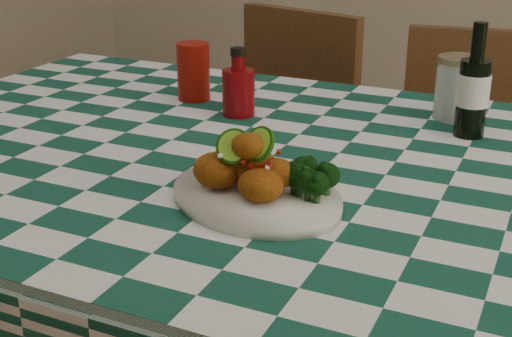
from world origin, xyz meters
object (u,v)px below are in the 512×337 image
at_px(plate, 256,197).
at_px(wooden_chair_left, 260,170).
at_px(fried_chicken_pile, 251,162).
at_px(red_tumbler, 193,71).
at_px(ketchup_bottle, 239,82).
at_px(beer_bottle, 474,80).
at_px(mason_jar, 458,88).
at_px(wooden_chair_right, 467,208).

relative_size(plate, wooden_chair_left, 0.32).
xyz_separation_m(fried_chicken_pile, red_tumbler, (-0.35, 0.44, -0.00)).
xyz_separation_m(ketchup_bottle, beer_bottle, (0.45, 0.07, 0.04)).
xyz_separation_m(ketchup_bottle, mason_jar, (0.41, 0.16, -0.01)).
height_order(fried_chicken_pile, red_tumbler, red_tumbler).
height_order(plate, wooden_chair_left, wooden_chair_left).
bearing_deg(ketchup_bottle, beer_bottle, 8.21).
xyz_separation_m(ketchup_bottle, wooden_chair_right, (0.42, 0.51, -0.42)).
distance_m(fried_chicken_pile, wooden_chair_left, 1.05).
bearing_deg(red_tumbler, mason_jar, 10.26).
xyz_separation_m(mason_jar, wooden_chair_right, (0.01, 0.34, -0.41)).
xyz_separation_m(red_tumbler, wooden_chair_right, (0.56, 0.44, -0.41)).
height_order(plate, wooden_chair_right, wooden_chair_right).
distance_m(red_tumbler, beer_bottle, 0.60).
height_order(red_tumbler, ketchup_bottle, ketchup_bottle).
bearing_deg(wooden_chair_right, beer_bottle, -93.90).
distance_m(beer_bottle, wooden_chair_left, 0.89).
bearing_deg(plate, ketchup_bottle, 119.44).
bearing_deg(ketchup_bottle, plate, -60.56).
height_order(red_tumbler, wooden_chair_left, red_tumbler).
xyz_separation_m(plate, wooden_chair_left, (-0.39, 0.89, -0.35)).
distance_m(red_tumbler, mason_jar, 0.56).
bearing_deg(red_tumbler, beer_bottle, 0.25).
distance_m(mason_jar, wooden_chair_left, 0.79).
height_order(ketchup_bottle, beer_bottle, beer_bottle).
bearing_deg(plate, wooden_chair_left, 114.03).
relative_size(plate, red_tumbler, 2.25).
bearing_deg(plate, mason_jar, 70.20).
distance_m(ketchup_bottle, wooden_chair_left, 0.67).
xyz_separation_m(fried_chicken_pile, beer_bottle, (0.25, 0.45, 0.04)).
xyz_separation_m(beer_bottle, wooden_chair_right, (-0.04, 0.44, -0.46)).
relative_size(mason_jar, wooden_chair_right, 0.15).
bearing_deg(beer_bottle, wooden_chair_left, 145.34).
bearing_deg(beer_bottle, red_tumbler, -179.75).
relative_size(ketchup_bottle, wooden_chair_right, 0.16).
bearing_deg(plate, fried_chicken_pile, 180.00).
distance_m(fried_chicken_pile, beer_bottle, 0.51).
height_order(fried_chicken_pile, wooden_chair_left, fried_chicken_pile).
xyz_separation_m(ketchup_bottle, wooden_chair_left, (-0.18, 0.50, -0.41)).
bearing_deg(wooden_chair_right, ketchup_bottle, -138.03).
height_order(mason_jar, beer_bottle, beer_bottle).
bearing_deg(mason_jar, plate, -109.80).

